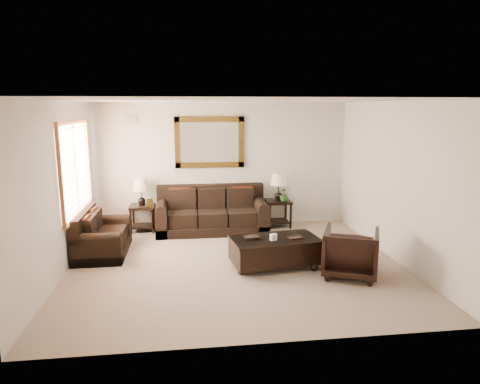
{
  "coord_description": "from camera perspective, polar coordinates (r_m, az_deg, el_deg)",
  "views": [
    {
      "loc": [
        -0.8,
        -6.79,
        2.6
      ],
      "look_at": [
        0.15,
        0.6,
        1.11
      ],
      "focal_mm": 32.0,
      "sensor_mm": 36.0,
      "label": 1
    }
  ],
  "objects": [
    {
      "name": "end_table_right",
      "position": [
        9.38,
        5.14,
        0.01
      ],
      "size": [
        0.54,
        0.54,
        1.19
      ],
      "color": "black",
      "rests_on": "room"
    },
    {
      "name": "mirror",
      "position": [
        9.3,
        -4.08,
        6.63
      ],
      "size": [
        1.5,
        0.06,
        1.1
      ],
      "color": "#4F2A0F",
      "rests_on": "room"
    },
    {
      "name": "potted_plant",
      "position": [
        9.32,
        5.97,
        -0.45
      ],
      "size": [
        0.38,
        0.4,
        0.25
      ],
      "primitive_type": "imported",
      "rotation": [
        0.0,
        0.0,
        -0.3
      ],
      "color": "#2B561D",
      "rests_on": "end_table_right"
    },
    {
      "name": "coffee_table",
      "position": [
        7.13,
        4.7,
        -7.56
      ],
      "size": [
        1.53,
        0.97,
        0.61
      ],
      "rotation": [
        0.0,
        0.0,
        0.14
      ],
      "color": "black",
      "rests_on": "room"
    },
    {
      "name": "window",
      "position": [
        7.99,
        -21.03,
        2.97
      ],
      "size": [
        0.07,
        1.96,
        1.66
      ],
      "color": "white",
      "rests_on": "room"
    },
    {
      "name": "room",
      "position": [
        6.95,
        -0.59,
        0.91
      ],
      "size": [
        5.51,
        5.01,
        2.71
      ],
      "color": "#84745B",
      "rests_on": "ground"
    },
    {
      "name": "loveseat",
      "position": [
        8.1,
        -18.2,
        -5.85
      ],
      "size": [
        0.84,
        1.42,
        0.8
      ],
      "rotation": [
        0.0,
        0.0,
        1.57
      ],
      "color": "black",
      "rests_on": "room"
    },
    {
      "name": "air_vent",
      "position": [
        9.34,
        -14.28,
        9.4
      ],
      "size": [
        0.25,
        0.02,
        0.18
      ],
      "primitive_type": "cube",
      "color": "#999999",
      "rests_on": "room"
    },
    {
      "name": "armchair",
      "position": [
        6.92,
        14.56,
        -7.51
      ],
      "size": [
        1.05,
        1.02,
        0.83
      ],
      "primitive_type": "imported",
      "rotation": [
        0.0,
        0.0,
        2.71
      ],
      "color": "black",
      "rests_on": "floor"
    },
    {
      "name": "end_table_left",
      "position": [
        9.23,
        -12.97,
        -0.67
      ],
      "size": [
        0.51,
        0.51,
        1.13
      ],
      "color": "black",
      "rests_on": "room"
    },
    {
      "name": "sofa",
      "position": [
        9.13,
        -3.79,
        -3.05
      ],
      "size": [
        2.31,
        1.0,
        0.95
      ],
      "color": "black",
      "rests_on": "room"
    }
  ]
}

